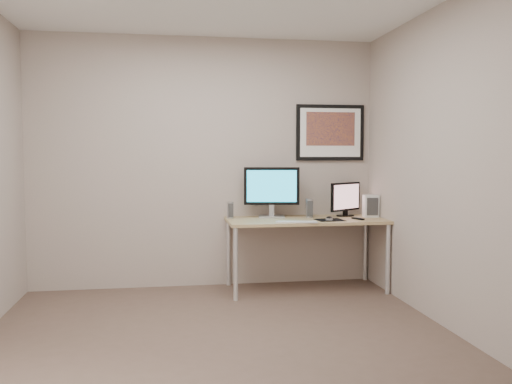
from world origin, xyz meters
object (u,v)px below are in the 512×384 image
(monitor_large, at_px, (272,190))
(monitor_tv, at_px, (345,198))
(framed_art, at_px, (330,133))
(speaker_right, at_px, (309,208))
(desk, at_px, (306,225))
(speaker_left, at_px, (230,210))
(keyboard, at_px, (297,222))
(fan_unit, at_px, (371,206))

(monitor_large, distance_m, monitor_tv, 0.80)
(framed_art, bearing_deg, speaker_right, -140.30)
(monitor_tv, bearing_deg, desk, 164.06)
(framed_art, xyz_separation_m, speaker_left, (-1.11, -0.16, -0.81))
(speaker_right, bearing_deg, framed_art, 43.26)
(framed_art, bearing_deg, desk, -136.54)
(desk, relative_size, framed_art, 2.13)
(keyboard, bearing_deg, fan_unit, 30.99)
(monitor_large, relative_size, monitor_tv, 1.45)
(keyboard, xyz_separation_m, fan_unit, (0.88, 0.33, 0.11))
(monitor_large, relative_size, fan_unit, 2.47)
(speaker_right, bearing_deg, fan_unit, -0.08)
(framed_art, distance_m, monitor_large, 0.92)
(monitor_tv, distance_m, fan_unit, 0.27)
(desk, distance_m, speaker_right, 0.20)
(speaker_left, distance_m, speaker_right, 0.82)
(monitor_tv, height_order, fan_unit, monitor_tv)
(monitor_tv, bearing_deg, monitor_large, 144.98)
(speaker_left, bearing_deg, fan_unit, -10.13)
(speaker_left, distance_m, keyboard, 0.75)
(framed_art, xyz_separation_m, speaker_right, (-0.29, -0.24, -0.79))
(monitor_tv, xyz_separation_m, fan_unit, (0.24, -0.10, -0.08))
(monitor_tv, distance_m, speaker_right, 0.42)
(framed_art, relative_size, keyboard, 1.87)
(speaker_right, height_order, keyboard, speaker_right)
(monitor_tv, distance_m, speaker_left, 1.23)
(desk, bearing_deg, monitor_large, 152.43)
(speaker_left, bearing_deg, monitor_large, -5.87)
(monitor_large, bearing_deg, desk, -17.74)
(desk, relative_size, keyboard, 4.00)
(keyboard, distance_m, fan_unit, 0.94)
(framed_art, relative_size, monitor_tv, 1.89)
(speaker_left, relative_size, fan_unit, 0.73)
(desk, height_order, fan_unit, fan_unit)
(speaker_left, bearing_deg, monitor_tv, -6.34)
(desk, distance_m, monitor_tv, 0.56)
(monitor_tv, relative_size, speaker_left, 2.33)
(monitor_tv, bearing_deg, fan_unit, -56.44)
(monitor_tv, height_order, speaker_left, monitor_tv)
(desk, bearing_deg, speaker_right, 56.29)
(monitor_tv, xyz_separation_m, speaker_left, (-1.23, 0.02, -0.11))
(monitor_tv, bearing_deg, framed_art, 90.11)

